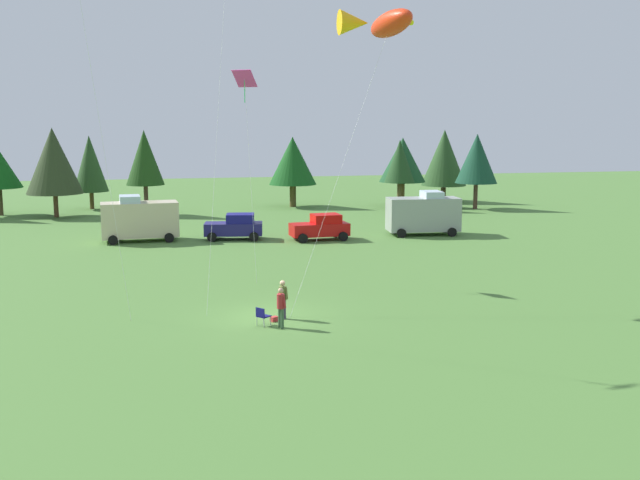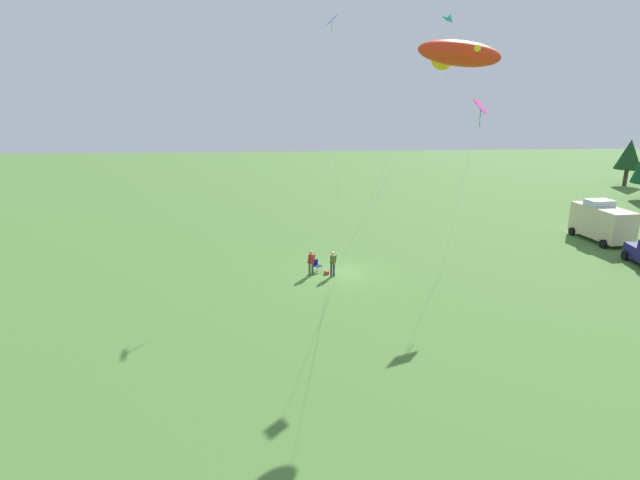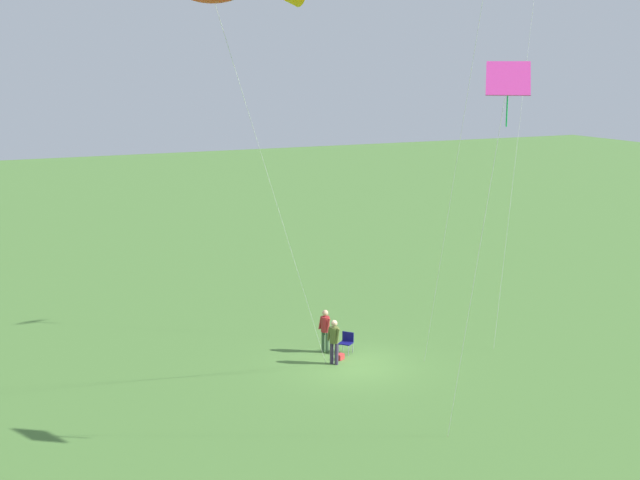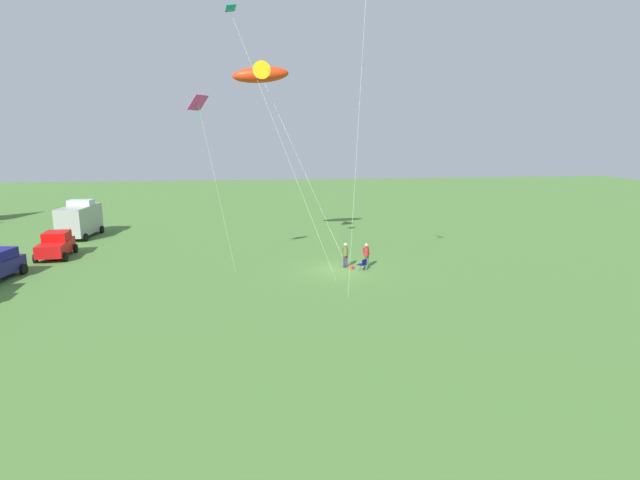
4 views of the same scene
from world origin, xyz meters
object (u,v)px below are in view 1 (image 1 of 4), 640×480
object	(u,v)px
backpack_on_grass	(274,319)
van_camper_beige	(139,219)
folding_chair	(262,315)
van_motorhome_grey	(423,213)
kite_diamond_rainbow	(245,83)
car_red_sedan	(321,227)
person_spectator	(281,304)
car_navy_hatch	(235,227)
kite_large_fish	(382,23)
person_kite_flyer	(283,296)

from	to	relation	value
backpack_on_grass	van_camper_beige	bearing A→B (deg)	105.17
folding_chair	van_motorhome_grey	world-z (taller)	van_motorhome_grey
kite_diamond_rainbow	car_red_sedan	bearing A→B (deg)	60.07
person_spectator	car_navy_hatch	distance (m)	23.90
backpack_on_grass	van_motorhome_grey	world-z (taller)	van_motorhome_grey
van_camper_beige	kite_diamond_rainbow	size ratio (longest dim) A/B	0.49
car_navy_hatch	kite_large_fish	world-z (taller)	kite_large_fish
van_camper_beige	car_red_sedan	size ratio (longest dim) A/B	1.28
person_kite_flyer	kite_large_fish	bearing A→B (deg)	12.09
person_spectator	backpack_on_grass	size ratio (longest dim) A/B	5.44
car_navy_hatch	backpack_on_grass	bearing A→B (deg)	-82.80
car_red_sedan	van_motorhome_grey	world-z (taller)	van_motorhome_grey
van_motorhome_grey	kite_diamond_rainbow	xyz separation A→B (m)	(-14.82, -12.36, 9.07)
person_spectator	kite_large_fish	xyz separation A→B (m)	(6.29, 6.77, 12.49)
car_red_sedan	kite_diamond_rainbow	bearing A→B (deg)	-124.71
backpack_on_grass	kite_diamond_rainbow	bearing A→B (deg)	90.42
person_spectator	car_red_sedan	xyz separation A→B (m)	(6.45, 22.38, -0.07)
person_spectator	car_navy_hatch	bearing A→B (deg)	68.02
backpack_on_grass	van_camper_beige	world-z (taller)	van_camper_beige
folding_chair	backpack_on_grass	distance (m)	0.95
person_kite_flyer	folding_chair	size ratio (longest dim) A/B	2.12
person_kite_flyer	person_spectator	xyz separation A→B (m)	(-0.30, -1.42, 0.00)
person_kite_flyer	folding_chair	world-z (taller)	person_kite_flyer
person_kite_flyer	car_red_sedan	size ratio (longest dim) A/B	0.40
kite_large_fish	folding_chair	bearing A→B (deg)	-137.91
person_spectator	car_navy_hatch	size ratio (longest dim) A/B	0.39
person_kite_flyer	kite_diamond_rainbow	world-z (taller)	kite_diamond_rainbow
van_motorhome_grey	kite_diamond_rainbow	size ratio (longest dim) A/B	0.49
kite_large_fish	van_motorhome_grey	bearing A→B (deg)	63.10
van_camper_beige	car_red_sedan	xyz separation A→B (m)	(12.95, -2.13, -0.69)
van_camper_beige	car_red_sedan	distance (m)	13.14
folding_chair	kite_diamond_rainbow	world-z (taller)	kite_diamond_rainbow
person_kite_flyer	backpack_on_grass	xyz separation A→B (m)	(-0.45, -0.37, -0.91)
person_spectator	car_red_sedan	bearing A→B (deg)	52.74
person_kite_flyer	folding_chair	xyz separation A→B (m)	(-1.05, -1.00, -0.53)
kite_large_fish	car_red_sedan	bearing A→B (deg)	89.41
person_spectator	backpack_on_grass	distance (m)	1.40
car_navy_hatch	car_red_sedan	xyz separation A→B (m)	(6.12, -1.52, 0.00)
car_navy_hatch	car_red_sedan	world-z (taller)	same
person_spectator	van_camper_beige	world-z (taller)	van_camper_beige
van_camper_beige	person_spectator	bearing A→B (deg)	100.33
folding_chair	van_camper_beige	bearing A→B (deg)	63.69
car_red_sedan	backpack_on_grass	bearing A→B (deg)	-111.95
car_red_sedan	kite_large_fish	world-z (taller)	kite_large_fish
car_red_sedan	kite_large_fish	xyz separation A→B (m)	(-0.16, -15.60, 12.56)
person_kite_flyer	van_motorhome_grey	bearing A→B (deg)	26.95
person_kite_flyer	car_navy_hatch	xyz separation A→B (m)	(0.02, 22.48, -0.07)
backpack_on_grass	folding_chair	bearing A→B (deg)	-133.68
van_camper_beige	kite_large_fish	xyz separation A→B (m)	(12.79, -17.73, 11.87)
kite_diamond_rainbow	kite_large_fish	bearing A→B (deg)	-31.83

